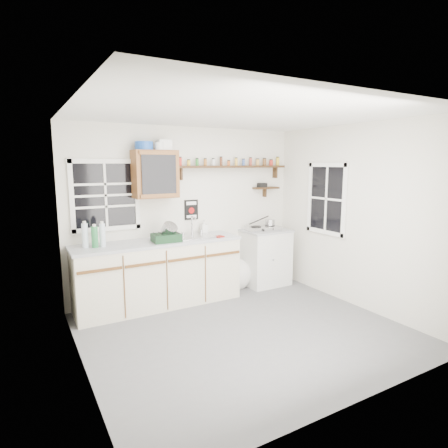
% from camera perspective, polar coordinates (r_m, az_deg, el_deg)
% --- Properties ---
extents(room, '(3.64, 3.24, 2.54)m').
position_cam_1_polar(room, '(4.26, 3.33, -0.53)').
color(room, '#58585B').
rests_on(room, ground).
extents(main_cabinet, '(2.31, 0.63, 0.92)m').
position_cam_1_polar(main_cabinet, '(5.33, -9.85, -7.38)').
color(main_cabinet, beige).
rests_on(main_cabinet, floor).
extents(right_cabinet, '(0.73, 0.57, 0.91)m').
position_cam_1_polar(right_cabinet, '(6.18, 6.33, -5.02)').
color(right_cabinet, silver).
rests_on(right_cabinet, floor).
extents(sink, '(0.52, 0.44, 0.29)m').
position_cam_1_polar(sink, '(5.42, -4.66, -1.87)').
color(sink, '#B0AFB4').
rests_on(sink, main_cabinet).
extents(upper_cabinet, '(0.60, 0.32, 0.65)m').
position_cam_1_polar(upper_cabinet, '(5.26, -10.43, 7.49)').
color(upper_cabinet, brown).
rests_on(upper_cabinet, wall_back).
extents(upper_cabinet_clutter, '(0.49, 0.24, 0.14)m').
position_cam_1_polar(upper_cabinet_clutter, '(5.25, -10.83, 11.67)').
color(upper_cabinet_clutter, '#1845A1').
rests_on(upper_cabinet_clutter, upper_cabinet).
extents(spice_shelf, '(1.91, 0.18, 0.35)m').
position_cam_1_polar(spice_shelf, '(5.87, 1.45, 8.83)').
color(spice_shelf, black).
rests_on(spice_shelf, wall_back).
extents(secondary_shelf, '(0.45, 0.16, 0.24)m').
position_cam_1_polar(secondary_shelf, '(6.23, 6.23, 5.54)').
color(secondary_shelf, black).
rests_on(secondary_shelf, wall_back).
extents(warning_sign, '(0.22, 0.02, 0.30)m').
position_cam_1_polar(warning_sign, '(5.66, -5.01, 2.17)').
color(warning_sign, black).
rests_on(warning_sign, wall_back).
extents(window_back, '(0.93, 0.03, 0.98)m').
position_cam_1_polar(window_back, '(5.23, -17.61, 4.18)').
color(window_back, black).
rests_on(window_back, wall_back).
extents(window_right, '(0.03, 0.78, 1.08)m').
position_cam_1_polar(window_right, '(5.78, 15.36, 3.72)').
color(window_right, black).
rests_on(window_right, wall_back).
extents(water_bottles, '(0.28, 0.12, 0.34)m').
position_cam_1_polar(water_bottles, '(4.99, -19.22, -1.68)').
color(water_bottles, silver).
rests_on(water_bottles, main_cabinet).
extents(dish_rack, '(0.38, 0.30, 0.28)m').
position_cam_1_polar(dish_rack, '(5.13, -8.67, -1.68)').
color(dish_rack, black).
rests_on(dish_rack, main_cabinet).
extents(soap_bottle, '(0.10, 0.10, 0.21)m').
position_cam_1_polar(soap_bottle, '(5.67, -3.06, -0.39)').
color(soap_bottle, silver).
rests_on(soap_bottle, main_cabinet).
extents(rag, '(0.14, 0.13, 0.02)m').
position_cam_1_polar(rag, '(5.39, -0.75, -1.93)').
color(rag, maroon).
rests_on(rag, main_cabinet).
extents(hotplate, '(0.56, 0.34, 0.08)m').
position_cam_1_polar(hotplate, '(6.02, 5.96, -0.63)').
color(hotplate, '#B0AFB4').
rests_on(hotplate, right_cabinet).
extents(saucepan, '(0.37, 0.27, 0.17)m').
position_cam_1_polar(saucepan, '(6.09, 6.93, 0.24)').
color(saucepan, '#B0AFB4').
rests_on(saucepan, hotplate).
extents(trash_bag, '(0.46, 0.42, 0.52)m').
position_cam_1_polar(trash_bag, '(6.03, 1.87, -7.63)').
color(trash_bag, silver).
rests_on(trash_bag, floor).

